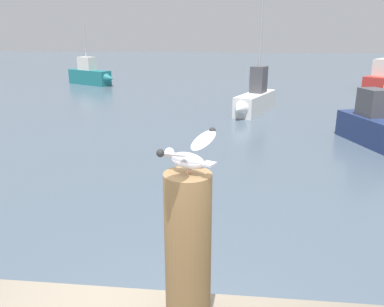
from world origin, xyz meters
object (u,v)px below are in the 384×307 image
seagull (187,155)px  boat_navy (384,131)px  boat_white (254,100)px  mooring_post (188,250)px  boat_teal (91,75)px

seagull → boat_navy: size_ratio=0.16×
seagull → boat_white: boat_white is taller
boat_navy → seagull: bearing=-116.8°
mooring_post → boat_teal: boat_teal is taller
boat_teal → mooring_post: bearing=-68.3°
seagull → mooring_post: bearing=-25.8°
mooring_post → boat_white: bearing=85.4°
seagull → boat_navy: 10.38m
boat_teal → boat_navy: bearing=-43.5°
boat_teal → boat_navy: (13.18, -12.53, -0.09)m
seagull → boat_white: 13.87m
seagull → boat_white: size_ratio=0.13×
boat_white → boat_teal: bearing=140.7°
seagull → boat_white: bearing=85.4°
boat_white → boat_teal: boat_white is taller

